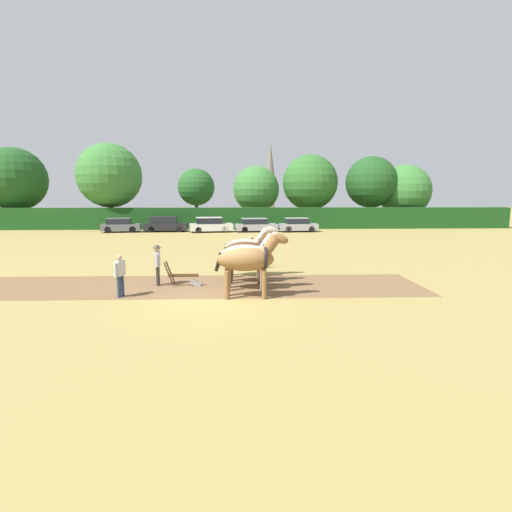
{
  "coord_description": "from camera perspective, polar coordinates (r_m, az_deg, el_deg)",
  "views": [
    {
      "loc": [
        0.74,
        -14.13,
        3.71
      ],
      "look_at": [
        1.54,
        3.22,
        1.1
      ],
      "focal_mm": 28.0,
      "sensor_mm": 36.0,
      "label": 1
    }
  ],
  "objects": [
    {
      "name": "plow",
      "position": [
        16.87,
        -9.93,
        -3.2
      ],
      "size": [
        1.52,
        0.46,
        1.13
      ],
      "rotation": [
        0.0,
        0.0,
        -0.01
      ],
      "color": "#4C331E",
      "rests_on": "ground"
    },
    {
      "name": "hedgerow",
      "position": [
        45.83,
        -3.6,
        5.4
      ],
      "size": [
        64.85,
        1.38,
        2.42
      ],
      "primitive_type": "cube",
      "color": "#194719",
      "rests_on": "ground"
    },
    {
      "name": "ground_plane",
      "position": [
        14.63,
        -5.5,
        -6.19
      ],
      "size": [
        240.0,
        240.0,
        0.0
      ],
      "primitive_type": "plane",
      "color": "#998447"
    },
    {
      "name": "parked_car_center_right",
      "position": [
        42.23,
        6.0,
        4.42
      ],
      "size": [
        4.04,
        2.06,
        1.46
      ],
      "rotation": [
        0.0,
        0.0,
        0.08
      ],
      "color": "#9E9EA8",
      "rests_on": "ground"
    },
    {
      "name": "parked_car_center_left",
      "position": [
        41.77,
        -6.52,
        4.42
      ],
      "size": [
        4.63,
        2.52,
        1.55
      ],
      "rotation": [
        0.0,
        0.0,
        0.16
      ],
      "color": "silver",
      "rests_on": "ground"
    },
    {
      "name": "tree_center_left",
      "position": [
        50.1,
        -8.55,
        9.68
      ],
      "size": [
        4.51,
        4.51,
        7.06
      ],
      "color": "#423323",
      "rests_on": "ground"
    },
    {
      "name": "draft_horse_trail_left",
      "position": [
        17.19,
        -1.23,
        0.53
      ],
      "size": [
        2.6,
        1.01,
        2.31
      ],
      "rotation": [
        0.0,
        0.0,
        -0.01
      ],
      "color": "#513319",
      "rests_on": "ground"
    },
    {
      "name": "tree_center_right",
      "position": [
        50.13,
        7.72,
        10.36
      ],
      "size": [
        6.74,
        6.74,
        8.74
      ],
      "color": "#423323",
      "rests_on": "ground"
    },
    {
      "name": "tree_left",
      "position": [
        49.55,
        -20.22,
        10.73
      ],
      "size": [
        7.32,
        7.32,
        9.71
      ],
      "color": "brown",
      "rests_on": "ground"
    },
    {
      "name": "tree_right",
      "position": [
        51.81,
        16.15,
        10.1
      ],
      "size": [
        6.26,
        6.26,
        8.55
      ],
      "color": "#4C3823",
      "rests_on": "ground"
    },
    {
      "name": "plowed_furrow_strip",
      "position": [
        17.05,
        -12.22,
        -4.22
      ],
      "size": [
        21.03,
        4.62,
        0.01
      ],
      "primitive_type": "cube",
      "rotation": [
        0.0,
        0.0,
        -0.01
      ],
      "color": "brown",
      "rests_on": "ground"
    },
    {
      "name": "tree_far_right",
      "position": [
        53.73,
        20.44,
        8.7
      ],
      "size": [
        6.48,
        6.48,
        7.59
      ],
      "color": "#423323",
      "rests_on": "ground"
    },
    {
      "name": "draft_horse_trail_right",
      "position": [
        18.5,
        -1.25,
        1.09
      ],
      "size": [
        2.69,
        1.02,
        2.42
      ],
      "rotation": [
        0.0,
        0.0,
        -0.01
      ],
      "color": "#B2A38E",
      "rests_on": "ground"
    },
    {
      "name": "tree_center",
      "position": [
        49.56,
        0.03,
        9.51
      ],
      "size": [
        5.64,
        5.64,
        7.37
      ],
      "color": "#423323",
      "rests_on": "ground"
    },
    {
      "name": "farmer_at_plow",
      "position": [
        17.13,
        -13.91,
        -0.85
      ],
      "size": [
        0.42,
        0.66,
        1.69
      ],
      "rotation": [
        0.0,
        0.0,
        0.11
      ],
      "color": "#38332D",
      "rests_on": "ground"
    },
    {
      "name": "parked_car_center",
      "position": [
        41.97,
        -0.08,
        4.42
      ],
      "size": [
        4.49,
        2.34,
        1.43
      ],
      "rotation": [
        0.0,
        0.0,
        0.14
      ],
      "color": "#9E9EA8",
      "rests_on": "ground"
    },
    {
      "name": "farmer_onlooker_left",
      "position": [
        15.55,
        -18.87,
        -2.28
      ],
      "size": [
        0.32,
        0.63,
        1.59
      ],
      "rotation": [
        0.0,
        0.0,
        -0.27
      ],
      "color": "#28334C",
      "rests_on": "ground"
    },
    {
      "name": "farmer_beside_team",
      "position": [
        20.26,
        -0.71,
        0.91
      ],
      "size": [
        0.56,
        0.48,
        1.74
      ],
      "rotation": [
        0.0,
        0.0,
        -0.88
      ],
      "color": "#38332D",
      "rests_on": "ground"
    },
    {
      "name": "draft_horse_lead_left",
      "position": [
        14.55,
        -1.06,
        -0.5
      ],
      "size": [
        2.76,
        0.93,
        2.46
      ],
      "rotation": [
        0.0,
        0.0,
        -0.01
      ],
      "color": "brown",
      "rests_on": "ground"
    },
    {
      "name": "parked_car_far_left",
      "position": [
        43.77,
        -18.79,
        4.16
      ],
      "size": [
        4.1,
        2.25,
        1.48
      ],
      "rotation": [
        0.0,
        0.0,
        0.14
      ],
      "color": "#565B66",
      "rests_on": "ground"
    },
    {
      "name": "tree_far_left",
      "position": [
        55.05,
        -31.26,
        9.36
      ],
      "size": [
        7.29,
        7.29,
        9.31
      ],
      "color": "#4C3823",
      "rests_on": "ground"
    },
    {
      "name": "church_spire",
      "position": [
        82.83,
        2.03,
        11.24
      ],
      "size": [
        2.24,
        2.24,
        14.55
      ],
      "color": "gray",
      "rests_on": "ground"
    },
    {
      "name": "parked_car_left",
      "position": [
        43.19,
        -12.82,
        4.42
      ],
      "size": [
        4.57,
        2.01,
        1.6
      ],
      "rotation": [
        0.0,
        0.0,
        0.05
      ],
      "color": "black",
      "rests_on": "ground"
    },
    {
      "name": "draft_horse_lead_right",
      "position": [
        15.88,
        -1.15,
        -0.07
      ],
      "size": [
        2.79,
        1.06,
        2.39
      ],
      "rotation": [
        0.0,
        0.0,
        -0.01
      ],
      "color": "#B2A38E",
      "rests_on": "ground"
    }
  ]
}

